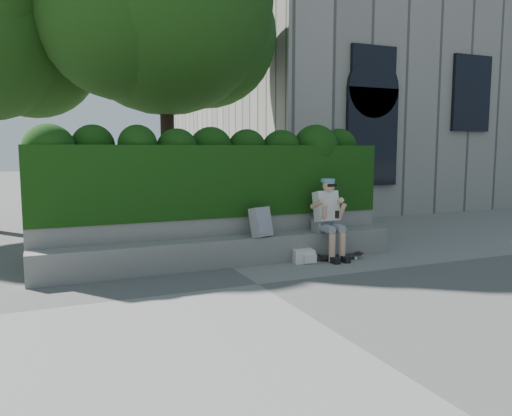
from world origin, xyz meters
name	(u,v)px	position (x,y,z in m)	size (l,w,h in m)	color
ground	(258,284)	(0.00, 0.00, 0.00)	(80.00, 80.00, 0.00)	slate
bench_ledge	(227,252)	(0.00, 1.25, 0.23)	(6.00, 0.45, 0.45)	gray
planter_wall	(218,238)	(0.00, 1.73, 0.38)	(6.00, 0.50, 0.75)	gray
hedge	(213,180)	(0.00, 1.95, 1.35)	(6.00, 1.00, 1.20)	black
building	(355,6)	(9.00, 11.00, 7.50)	(12.00, 12.00, 15.00)	gray
tree_left	(165,5)	(0.04, 5.41, 5.14)	(4.97, 4.97, 7.64)	black
person	(328,215)	(1.78, 1.07, 0.75)	(0.40, 0.76, 1.38)	gray
skateboard	(340,256)	(1.92, 0.87, 0.06)	(0.73, 0.24, 0.08)	black
backpack_plaid	(261,222)	(0.55, 1.15, 0.69)	(0.33, 0.18, 0.48)	#B5B6BA
backpack_ground	(303,256)	(1.23, 0.93, 0.11)	(0.34, 0.24, 0.22)	white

